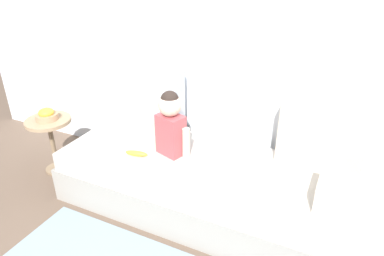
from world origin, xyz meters
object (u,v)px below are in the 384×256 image
(couch, at_px, (214,189))
(fruit_bowl, at_px, (47,115))
(throw_pillow_right, at_px, (321,135))
(folded_blanket, at_px, (353,198))
(toddler, at_px, (170,122))
(banana, at_px, (136,153))
(throw_pillow_left, at_px, (156,100))
(side_table, at_px, (50,132))

(couch, relative_size, fruit_bowl, 12.96)
(couch, height_order, throw_pillow_right, throw_pillow_right)
(throw_pillow_right, bearing_deg, folded_blanket, -58.58)
(toddler, relative_size, banana, 2.89)
(throw_pillow_left, bearing_deg, fruit_bowl, -155.04)
(side_table, bearing_deg, throw_pillow_left, 24.96)
(toddler, xyz_separation_m, banana, (-0.21, -0.15, -0.23))
(couch, xyz_separation_m, fruit_bowl, (-1.49, -0.08, 0.34))
(throw_pillow_left, bearing_deg, toddler, -45.31)
(throw_pillow_right, distance_m, side_table, 2.19)
(throw_pillow_left, relative_size, throw_pillow_right, 0.94)
(throw_pillow_left, height_order, side_table, throw_pillow_left)
(banana, xyz_separation_m, fruit_bowl, (-0.93, 0.06, 0.10))
(throw_pillow_right, xyz_separation_m, fruit_bowl, (-2.14, -0.39, -0.11))
(throw_pillow_right, bearing_deg, couch, -154.59)
(toddler, bearing_deg, fruit_bowl, -175.35)
(couch, distance_m, fruit_bowl, 1.53)
(couch, xyz_separation_m, banana, (-0.56, -0.14, 0.23))
(throw_pillow_left, xyz_separation_m, folded_blanket, (1.55, -0.41, -0.19))
(couch, height_order, folded_blanket, folded_blanket)
(throw_pillow_right, bearing_deg, throw_pillow_left, 180.00)
(toddler, height_order, folded_blanket, toddler)
(couch, relative_size, throw_pillow_right, 4.21)
(couch, relative_size, toddler, 4.79)
(folded_blanket, bearing_deg, couch, 173.53)
(toddler, bearing_deg, banana, -144.78)
(throw_pillow_right, distance_m, folded_blanket, 0.50)
(throw_pillow_right, height_order, toddler, toddler)
(couch, distance_m, throw_pillow_left, 0.86)
(throw_pillow_left, xyz_separation_m, side_table, (-0.84, -0.39, -0.30))
(throw_pillow_right, relative_size, folded_blanket, 1.40)
(toddler, distance_m, side_table, 1.18)
(folded_blanket, height_order, side_table, folded_blanket)
(side_table, height_order, fruit_bowl, fruit_bowl)
(toddler, bearing_deg, throw_pillow_left, 134.69)
(banana, relative_size, fruit_bowl, 0.93)
(toddler, distance_m, fruit_bowl, 1.15)
(toddler, xyz_separation_m, side_table, (-1.14, -0.09, -0.29))
(throw_pillow_left, relative_size, folded_blanket, 1.32)
(throw_pillow_left, height_order, banana, throw_pillow_left)
(throw_pillow_left, distance_m, banana, 0.52)
(couch, xyz_separation_m, side_table, (-1.49, -0.08, 0.18))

